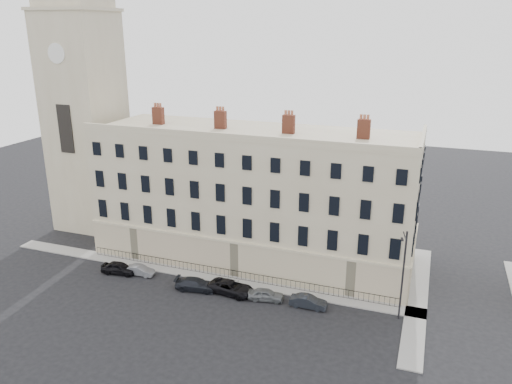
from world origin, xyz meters
TOP-DOWN VIEW (x-y plane):
  - ground at (0.00, 0.00)m, footprint 160.00×160.00m
  - terrace at (-5.97, 11.97)m, footprint 36.22×12.22m
  - church_tower at (-30.00, 14.00)m, footprint 8.00×8.13m
  - pavement_terrace at (-10.00, 5.00)m, footprint 48.00×2.00m
  - pavement_east_return at (13.00, 8.00)m, footprint 2.00×24.00m
  - railings at (-6.00, 5.40)m, footprint 35.00×0.04m
  - car_a at (-18.29, 2.30)m, footprint 4.13×2.06m
  - car_b at (-15.94, 2.80)m, footprint 3.35×1.27m
  - car_c at (-8.66, 1.92)m, footprint 4.59×2.43m
  - car_d at (-4.97, 2.47)m, footprint 5.00×2.71m
  - car_e at (-1.20, 2.44)m, footprint 3.78×2.04m
  - car_f at (3.10, 2.58)m, footprint 3.66×1.33m
  - streetlamp at (11.50, 3.37)m, footprint 0.54×1.89m

SIDE VIEW (x-z plane):
  - ground at x=0.00m, z-range 0.00..0.00m
  - pavement_terrace at x=-10.00m, z-range 0.00..0.12m
  - pavement_east_return at x=13.00m, z-range 0.00..0.12m
  - car_b at x=-15.94m, z-range 0.00..1.09m
  - railings at x=-6.00m, z-range 0.07..1.03m
  - car_f at x=3.10m, z-range 0.00..1.20m
  - car_e at x=-1.20m, z-range 0.00..1.22m
  - car_c at x=-8.66m, z-range 0.00..1.27m
  - car_d at x=-4.97m, z-range 0.00..1.33m
  - car_a at x=-18.29m, z-range 0.00..1.35m
  - streetlamp at x=11.50m, z-range 0.48..9.28m
  - terrace at x=-5.97m, z-range -1.00..16.00m
  - church_tower at x=-30.00m, z-range -3.34..40.66m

